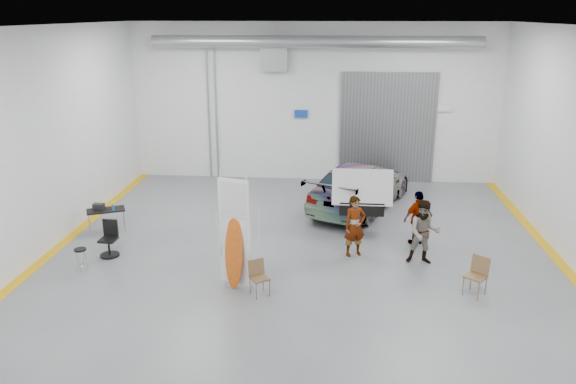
# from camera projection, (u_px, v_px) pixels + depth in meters

# --- Properties ---
(ground) EXTENTS (16.00, 16.00, 0.00)m
(ground) POSITION_uv_depth(u_px,v_px,m) (300.00, 265.00, 14.70)
(ground) COLOR slate
(ground) RESTS_ON ground
(room_shell) EXTENTS (14.02, 16.18, 6.01)m
(room_shell) POSITION_uv_depth(u_px,v_px,m) (315.00, 97.00, 15.54)
(room_shell) COLOR silver
(room_shell) RESTS_ON ground
(sedan_car) EXTENTS (4.06, 5.63, 1.51)m
(sedan_car) POSITION_uv_depth(u_px,v_px,m) (360.00, 186.00, 18.85)
(sedan_car) COLOR silver
(sedan_car) RESTS_ON ground
(person_a) EXTENTS (0.72, 0.61, 1.68)m
(person_a) POSITION_uv_depth(u_px,v_px,m) (355.00, 226.00, 15.04)
(person_a) COLOR #936250
(person_a) RESTS_ON ground
(person_b) EXTENTS (0.87, 0.69, 1.73)m
(person_b) POSITION_uv_depth(u_px,v_px,m) (424.00, 232.00, 14.55)
(person_b) COLOR #496485
(person_b) RESTS_ON ground
(person_c) EXTENTS (0.99, 0.75, 1.58)m
(person_c) POSITION_uv_depth(u_px,v_px,m) (418.00, 218.00, 15.79)
(person_c) COLOR #A27036
(person_c) RESTS_ON ground
(surfboard_display) EXTENTS (0.78, 0.40, 2.88)m
(surfboard_display) POSITION_uv_depth(u_px,v_px,m) (237.00, 243.00, 13.12)
(surfboard_display) COLOR white
(surfboard_display) RESTS_ON ground
(folding_chair_near) EXTENTS (0.54, 0.59, 0.83)m
(folding_chair_near) POSITION_uv_depth(u_px,v_px,m) (260.00, 285.00, 13.06)
(folding_chair_near) COLOR brown
(folding_chair_near) RESTS_ON ground
(folding_chair_far) EXTENTS (0.61, 0.67, 0.92)m
(folding_chair_far) POSITION_uv_depth(u_px,v_px,m) (475.00, 284.00, 13.05)
(folding_chair_far) COLOR brown
(folding_chair_far) RESTS_ON ground
(shop_stool) EXTENTS (0.32, 0.32, 0.62)m
(shop_stool) POSITION_uv_depth(u_px,v_px,m) (81.00, 260.00, 14.23)
(shop_stool) COLOR black
(shop_stool) RESTS_ON ground
(work_table) EXTENTS (1.22, 0.95, 0.89)m
(work_table) POSITION_uv_depth(u_px,v_px,m) (104.00, 209.00, 16.77)
(work_table) COLOR gray
(work_table) RESTS_ON ground
(office_chair) EXTENTS (0.52, 0.52, 0.97)m
(office_chair) POSITION_uv_depth(u_px,v_px,m) (109.00, 241.00, 15.14)
(office_chair) COLOR black
(office_chair) RESTS_ON ground
(trunk_lid) EXTENTS (1.76, 1.07, 0.04)m
(trunk_lid) POSITION_uv_depth(u_px,v_px,m) (364.00, 184.00, 16.37)
(trunk_lid) COLOR silver
(trunk_lid) RESTS_ON sedan_car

